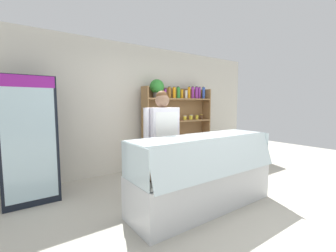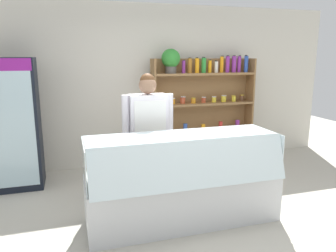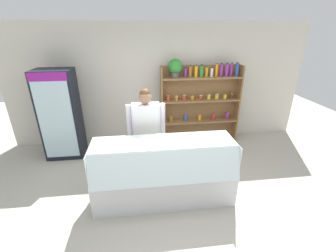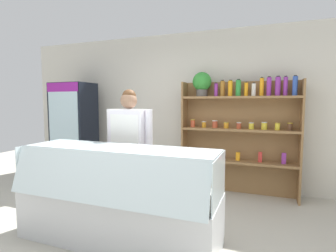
{
  "view_description": "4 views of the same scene",
  "coord_description": "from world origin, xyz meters",
  "px_view_note": "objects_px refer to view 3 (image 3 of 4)",
  "views": [
    {
      "loc": [
        -2.33,
        -2.11,
        1.45
      ],
      "look_at": [
        -0.43,
        0.55,
        1.12
      ],
      "focal_mm": 24.0,
      "sensor_mm": 36.0,
      "label": 1
    },
    {
      "loc": [
        -1.32,
        -3.18,
        1.86
      ],
      "look_at": [
        -0.14,
        0.71,
        0.98
      ],
      "focal_mm": 35.0,
      "sensor_mm": 36.0,
      "label": 2
    },
    {
      "loc": [
        -0.45,
        -2.81,
        2.53
      ],
      "look_at": [
        -0.01,
        0.7,
        1.0
      ],
      "focal_mm": 24.0,
      "sensor_mm": 36.0,
      "label": 3
    },
    {
      "loc": [
        1.3,
        -2.24,
        1.48
      ],
      "look_at": [
        0.15,
        0.8,
        1.19
      ],
      "focal_mm": 28.0,
      "sensor_mm": 36.0,
      "label": 4
    }
  ],
  "objects_px": {
    "drinks_fridge": "(61,115)",
    "shelving_unit": "(197,96)",
    "shop_clerk": "(146,127)",
    "deli_display_case": "(164,182)"
  },
  "relations": [
    {
      "from": "deli_display_case",
      "to": "drinks_fridge",
      "type": "bearing_deg",
      "value": 139.89
    },
    {
      "from": "drinks_fridge",
      "to": "shelving_unit",
      "type": "bearing_deg",
      "value": 5.63
    },
    {
      "from": "shelving_unit",
      "to": "shop_clerk",
      "type": "height_order",
      "value": "shelving_unit"
    },
    {
      "from": "deli_display_case",
      "to": "shop_clerk",
      "type": "relative_size",
      "value": 1.3
    },
    {
      "from": "drinks_fridge",
      "to": "shelving_unit",
      "type": "relative_size",
      "value": 0.93
    },
    {
      "from": "drinks_fridge",
      "to": "shelving_unit",
      "type": "xyz_separation_m",
      "value": [
        2.91,
        0.29,
        0.22
      ]
    },
    {
      "from": "shelving_unit",
      "to": "deli_display_case",
      "type": "relative_size",
      "value": 0.92
    },
    {
      "from": "shelving_unit",
      "to": "deli_display_case",
      "type": "bearing_deg",
      "value": -116.65
    },
    {
      "from": "shelving_unit",
      "to": "deli_display_case",
      "type": "distance_m",
      "value": 2.31
    },
    {
      "from": "shelving_unit",
      "to": "shop_clerk",
      "type": "relative_size",
      "value": 1.19
    }
  ]
}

